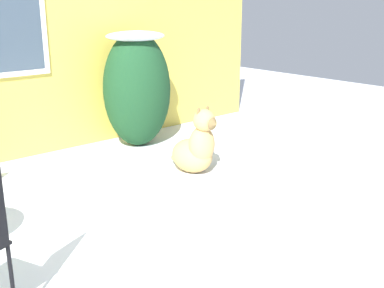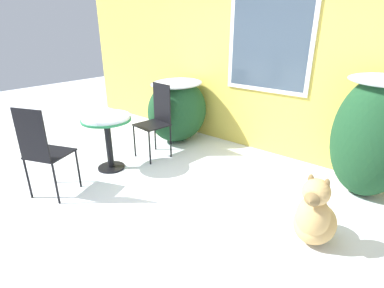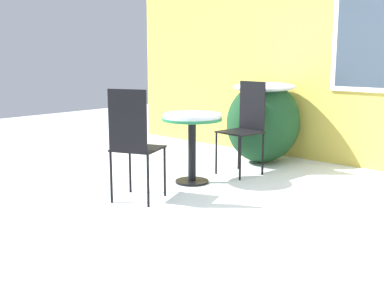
{
  "view_description": "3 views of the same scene",
  "coord_description": "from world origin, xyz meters",
  "views": [
    {
      "loc": [
        -1.66,
        -3.12,
        1.78
      ],
      "look_at": [
        1.54,
        0.54,
        0.31
      ],
      "focal_mm": 45.0,
      "sensor_mm": 36.0,
      "label": 1
    },
    {
      "loc": [
        2.14,
        -1.96,
        1.9
      ],
      "look_at": [
        0.0,
        0.6,
        0.55
      ],
      "focal_mm": 28.0,
      "sensor_mm": 36.0,
      "label": 2
    },
    {
      "loc": [
        2.33,
        -3.61,
        1.4
      ],
      "look_at": [
        -1.17,
        0.22,
        0.44
      ],
      "focal_mm": 45.0,
      "sensor_mm": 36.0,
      "label": 3
    }
  ],
  "objects": [
    {
      "name": "shrub_left",
      "position": [
        -1.19,
        1.64,
        0.56
      ],
      "size": [
        0.89,
        1.09,
        1.05
      ],
      "color": "#194223",
      "rests_on": "ground_plane"
    },
    {
      "name": "patio_table",
      "position": [
        -1.17,
        0.22,
        0.62
      ],
      "size": [
        0.65,
        0.65,
        0.77
      ],
      "color": "black",
      "rests_on": "ground_plane"
    },
    {
      "name": "patio_chair_near_table",
      "position": [
        -1.0,
        0.96,
        0.6
      ],
      "size": [
        0.47,
        0.47,
        1.09
      ],
      "rotation": [
        0.0,
        0.0,
        -0.11
      ],
      "color": "black",
      "rests_on": "ground_plane"
    },
    {
      "name": "patio_chair_far_side",
      "position": [
        -1.09,
        -0.68,
        0.6
      ],
      "size": [
        0.55,
        0.55,
        1.09
      ],
      "rotation": [
        0.0,
        0.0,
        3.53
      ],
      "color": "black",
      "rests_on": "ground_plane"
    },
    {
      "name": "house_wall",
      "position": [
        0.01,
        2.2,
        1.63
      ],
      "size": [
        8.0,
        0.1,
        3.23
      ],
      "color": "#DBC14C",
      "rests_on": "ground_plane"
    },
    {
      "name": "ground_plane",
      "position": [
        0.0,
        0.0,
        0.0
      ],
      "size": [
        16.0,
        16.0,
        0.0
      ],
      "primitive_type": "plane",
      "color": "white"
    }
  ]
}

